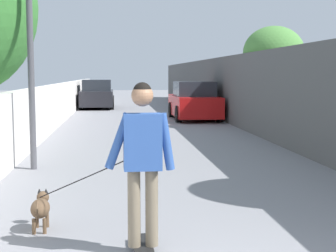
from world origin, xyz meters
The scene contains 10 objects.
ground_plane centered at (14.00, 0.00, 0.00)m, with size 80.00×80.00×0.00m, color gray.
wall_left centered at (12.00, 3.24, 0.74)m, with size 48.00×0.30×1.47m, color silver.
fence_right centered at (12.00, -3.24, 1.26)m, with size 48.00×0.30×2.52m, color #4C4C4C.
tree_right_mid centered at (13.00, -4.14, 2.53)m, with size 2.01×2.01×3.42m.
lamp_post centered at (6.64, 2.69, 2.75)m, with size 0.36×0.36×3.98m.
skateboard centered at (1.88, 0.82, 0.07)m, with size 0.80×0.21×0.08m.
person_skateboarder centered at (1.88, 0.82, 1.06)m, with size 0.23×0.71×1.68m.
dog centered at (2.80, 1.98, 0.27)m, with size 1.22×1.28×1.06m.
car_near centered at (16.75, -2.09, 0.71)m, with size 3.82×1.80×1.54m.
car_far centered at (24.02, 2.09, 0.71)m, with size 4.13×1.80×1.54m.
Camera 1 is at (-3.00, 1.09, 1.84)m, focal length 52.60 mm.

